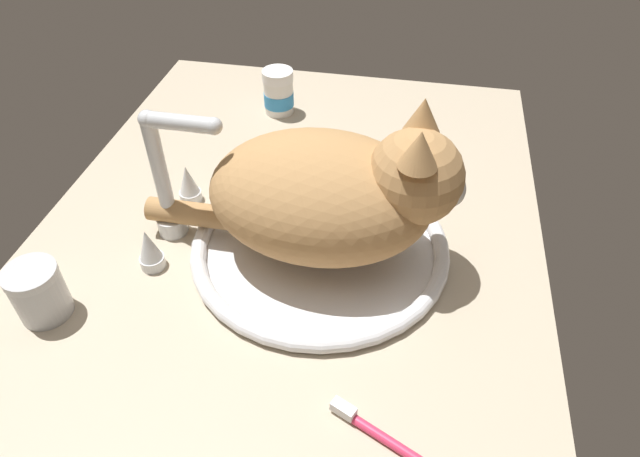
{
  "coord_description": "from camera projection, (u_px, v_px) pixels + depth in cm",
  "views": [
    {
      "loc": [
        -50.6,
        -15.12,
        54.98
      ],
      "look_at": [
        1.15,
        -5.17,
        7.0
      ],
      "focal_mm": 31.09,
      "sensor_mm": 36.0,
      "label": 1
    }
  ],
  "objects": [
    {
      "name": "sink_basin",
      "position": [
        320.0,
        246.0,
        0.73
      ],
      "size": [
        34.03,
        34.03,
        2.07
      ],
      "color": "white",
      "rests_on": "countertop"
    },
    {
      "name": "metal_jar",
      "position": [
        39.0,
        292.0,
        0.64
      ],
      "size": [
        6.11,
        6.11,
        7.05
      ],
      "color": "#B2B5BA",
      "rests_on": "countertop"
    },
    {
      "name": "cat",
      "position": [
        337.0,
        194.0,
        0.67
      ],
      "size": [
        19.91,
        40.48,
        19.98
      ],
      "color": "tan",
      "rests_on": "sink_basin"
    },
    {
      "name": "countertop",
      "position": [
        281.0,
        259.0,
        0.75
      ],
      "size": [
        103.03,
        69.34,
        3.0
      ],
      "primitive_type": "cube",
      "color": "#B7A88E",
      "rests_on": "ground"
    },
    {
      "name": "pill_bottle",
      "position": [
        279.0,
        93.0,
        0.98
      ],
      "size": [
        5.42,
        5.42,
        7.97
      ],
      "color": "white",
      "rests_on": "countertop"
    },
    {
      "name": "faucet",
      "position": [
        170.0,
        190.0,
        0.72
      ],
      "size": [
        16.91,
        11.24,
        18.92
      ],
      "color": "silver",
      "rests_on": "countertop"
    },
    {
      "name": "toothbrush",
      "position": [
        402.0,
        449.0,
        0.53
      ],
      "size": [
        8.08,
        15.95,
        1.7
      ],
      "color": "#D83359",
      "rests_on": "countertop"
    }
  ]
}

